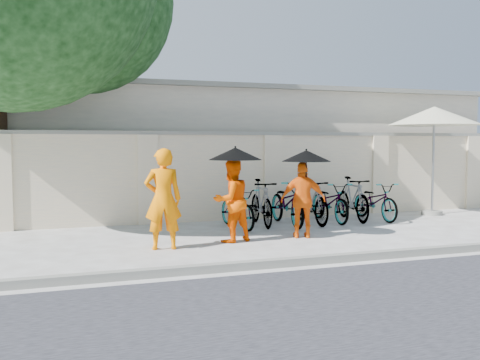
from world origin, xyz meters
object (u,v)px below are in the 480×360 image
object	(u,v)px
monk_left	(163,199)
patio_umbrella	(434,117)
monk_right	(303,200)
monk_center	(231,201)

from	to	relation	value
monk_left	patio_umbrella	size ratio (longest dim) A/B	0.63
monk_right	patio_umbrella	size ratio (longest dim) A/B	0.53
monk_center	monk_right	size ratio (longest dim) A/B	1.05
patio_umbrella	monk_left	bearing A→B (deg)	-163.71
monk_left	monk_right	bearing A→B (deg)	-169.14
monk_left	patio_umbrella	xyz separation A→B (m)	(7.26, 2.12, 1.59)
monk_left	monk_right	world-z (taller)	monk_left
monk_left	monk_center	bearing A→B (deg)	-161.98
patio_umbrella	monk_center	bearing A→B (deg)	-162.71
monk_left	monk_right	size ratio (longest dim) A/B	1.19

